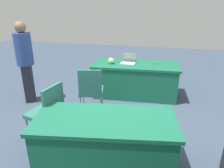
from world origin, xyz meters
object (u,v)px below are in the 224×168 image
object	(u,v)px
laptop_silver	(128,61)
scissors_red	(157,64)
chair_tucked_left	(91,89)
person_presenter	(25,59)
chair_by_pillar	(48,110)
yarn_ball	(111,61)
table_mid_left	(105,144)
table_foreground	(135,79)

from	to	relation	value
laptop_silver	scissors_red	world-z (taller)	laptop_silver
chair_tucked_left	person_presenter	xyz separation A→B (m)	(1.51, -0.33, 0.40)
chair_by_pillar	person_presenter	bearing A→B (deg)	54.77
laptop_silver	yarn_ball	xyz separation A→B (m)	(0.37, 0.12, 0.03)
table_mid_left	chair_by_pillar	size ratio (longest dim) A/B	1.87
chair_by_pillar	scissors_red	world-z (taller)	chair_by_pillar
table_foreground	table_mid_left	size ratio (longest dim) A/B	1.06
person_presenter	laptop_silver	distance (m)	2.19
yarn_ball	chair_tucked_left	bearing A→B (deg)	81.01
laptop_silver	person_presenter	bearing A→B (deg)	25.84
chair_by_pillar	laptop_silver	distance (m)	2.28
laptop_silver	table_mid_left	bearing A→B (deg)	95.91
table_mid_left	scissors_red	world-z (taller)	scissors_red
table_foreground	yarn_ball	bearing A→B (deg)	12.30
chair_tucked_left	chair_by_pillar	world-z (taller)	chair_by_pillar
table_foreground	chair_by_pillar	world-z (taller)	chair_by_pillar
table_foreground	table_mid_left	xyz separation A→B (m)	(0.11, 2.42, 0.00)
person_presenter	yarn_ball	xyz separation A→B (m)	(-1.67, -0.68, -0.13)
yarn_ball	laptop_silver	bearing A→B (deg)	-161.28
chair_tucked_left	yarn_ball	xyz separation A→B (m)	(-0.16, -1.01, 0.27)
table_mid_left	chair_by_pillar	world-z (taller)	chair_by_pillar
laptop_silver	scissors_red	distance (m)	0.63
table_mid_left	laptop_silver	bearing A→B (deg)	-88.48
person_presenter	yarn_ball	world-z (taller)	person_presenter
table_mid_left	yarn_ball	distance (m)	2.39
table_mid_left	person_presenter	distance (m)	2.72
scissors_red	chair_tucked_left	bearing A→B (deg)	32.25
chair_by_pillar	chair_tucked_left	bearing A→B (deg)	-7.85
table_foreground	person_presenter	world-z (taller)	person_presenter
laptop_silver	yarn_ball	size ratio (longest dim) A/B	2.57
table_foreground	chair_by_pillar	bearing A→B (deg)	62.95
chair_tucked_left	person_presenter	world-z (taller)	person_presenter
table_foreground	table_mid_left	distance (m)	2.43
table_mid_left	scissors_red	bearing A→B (deg)	-102.60
chair_tucked_left	person_presenter	bearing A→B (deg)	155.35
chair_tucked_left	chair_by_pillar	xyz separation A→B (m)	(0.37, 0.96, 0.02)
yarn_ball	scissors_red	world-z (taller)	yarn_ball
chair_tucked_left	scissors_red	size ratio (longest dim) A/B	5.31
table_mid_left	scissors_red	distance (m)	2.61
scissors_red	person_presenter	bearing A→B (deg)	4.10
table_foreground	chair_tucked_left	size ratio (longest dim) A/B	2.02
person_presenter	chair_by_pillar	bearing A→B (deg)	-162.97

